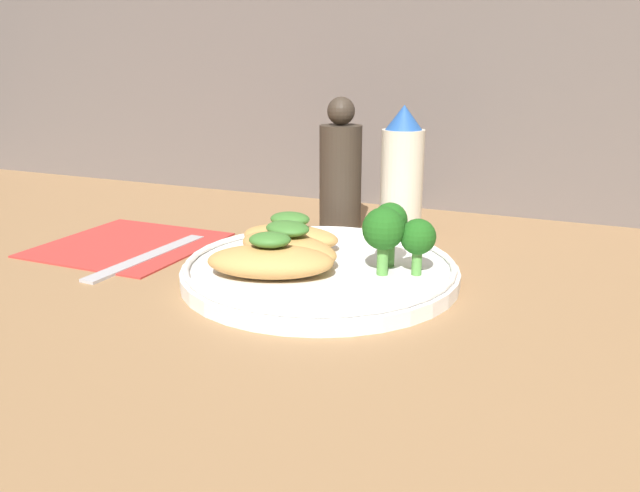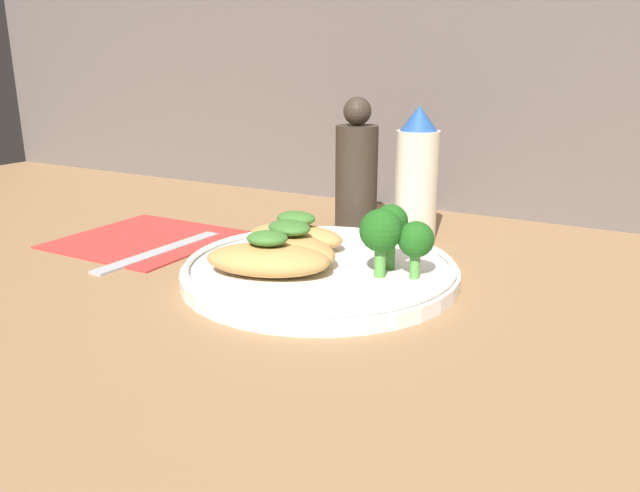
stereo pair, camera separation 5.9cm
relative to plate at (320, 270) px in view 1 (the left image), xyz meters
The scene contains 10 objects.
ground_plane 1.49cm from the plate, ahead, with size 180.00×180.00×1.00cm, color #936D47.
plate is the anchor object (origin of this frame).
grilled_meat_front 5.76cm from the plate, 123.34° to the right, with size 12.97×9.53×4.14cm.
grilled_meat_middle 4.00cm from the plate, behind, with size 12.56×8.60×4.03cm.
grilled_meat_back 6.86cm from the plate, 141.69° to the left, with size 10.83×5.98×3.90cm.
broccoli_bunch 8.41cm from the plate, 10.04° to the left, with size 6.53×5.90×6.36cm.
sauce_bottle 19.40cm from the plate, 81.62° to the left, with size 5.01×5.01×15.57cm.
pepper_grinder 19.83cm from the plate, 105.77° to the left, with size 5.16×5.16×16.31cm.
fork 19.71cm from the plate, behind, with size 2.52×17.69×0.60cm.
napkin 24.88cm from the plate, behind, with size 17.70×17.70×0.40cm.
Camera 1 is at (22.70, -52.34, 20.48)cm, focal length 35.00 mm.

